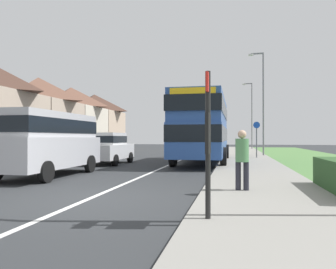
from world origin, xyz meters
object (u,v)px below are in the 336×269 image
Objects in this scene: street_lamp_mid at (262,97)px; cycle_route_sign at (257,138)px; double_decker_bus at (203,126)px; street_lamp_far at (251,112)px; parked_car_white at (107,147)px; bus_stop_sign at (208,134)px; parked_van_silver at (48,139)px; pedestrian_at_stop at (242,157)px.

cycle_route_sign is at bearing -100.92° from street_lamp_mid.
street_lamp_far is at bearing 80.16° from double_decker_bus.
bus_stop_sign reaches higher than parked_car_white.
parked_van_silver is 14.12m from cycle_route_sign.
bus_stop_sign is at bearing -96.94° from street_lamp_mid.
double_decker_bus is 3.70× the size of bus_stop_sign.
cycle_route_sign reaches higher than parked_car_white.
double_decker_bus reaches higher than cycle_route_sign.
parked_car_white is at bearing 89.47° from parked_van_silver.
cycle_route_sign is at bearing 49.72° from double_decker_bus.
bus_stop_sign reaches higher than pedestrian_at_stop.
street_lamp_mid is 14.38m from street_lamp_far.
bus_stop_sign is at bearing -96.22° from cycle_route_sign.
pedestrian_at_stop is at bearing -49.97° from parked_car_white.
cycle_route_sign is at bearing 53.59° from parked_van_silver.
street_lamp_far is at bearing 88.49° from cycle_route_sign.
parked_van_silver is at bearing -124.31° from double_decker_bus.
pedestrian_at_stop is at bearing -20.15° from parked_van_silver.
double_decker_bus is 13.41m from bus_stop_sign.
street_lamp_mid reaches higher than bus_stop_sign.
bus_stop_sign is 0.33× the size of street_lamp_far.
pedestrian_at_stop is 31.65m from street_lamp_far.
parked_van_silver is 0.68× the size of street_lamp_mid.
double_decker_bus is at bearing 18.86° from parked_car_white.
double_decker_bus is 10.44m from pedestrian_at_stop.
street_lamp_mid is (8.92, 8.59, 3.55)m from parked_car_white.
parked_car_white is 2.37× the size of pedestrian_at_stop.
pedestrian_at_stop is 0.64× the size of bus_stop_sign.
double_decker_bus is 8.18m from street_lamp_mid.
street_lamp_far reaches higher than double_decker_bus.
street_lamp_far reaches higher than street_lamp_mid.
cycle_route_sign is at bearing 84.93° from pedestrian_at_stop.
double_decker_bus is 9.19m from parked_van_silver.
street_lamp_far is (8.84, 28.79, 3.08)m from parked_van_silver.
bus_stop_sign is (6.52, -5.76, 0.12)m from parked_van_silver.
bus_stop_sign is 20.53m from street_lamp_mid.
street_lamp_mid is at bearing 60.91° from double_decker_bus.
street_lamp_mid is 1.00× the size of street_lamp_far.
parked_car_white is at bearing 130.03° from pedestrian_at_stop.
parked_car_white is at bearing -136.07° from street_lamp_mid.
parked_car_white is 0.50× the size of street_lamp_mid.
pedestrian_at_stop is 17.49m from street_lamp_mid.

